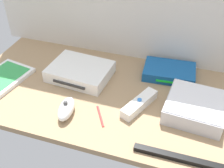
{
  "coord_description": "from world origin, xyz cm",
  "views": [
    {
      "loc": [
        22.49,
        -68.35,
        60.46
      ],
      "look_at": [
        0.0,
        0.0,
        4.0
      ],
      "focal_mm": 45.18,
      "sensor_mm": 36.0,
      "label": 1
    }
  ],
  "objects": [
    {
      "name": "game_case",
      "position": [
        -38.99,
        -4.91,
        0.76
      ],
      "size": [
        16.68,
        21.07,
        1.56
      ],
      "rotation": [
        0.0,
        0.0,
        -0.17
      ],
      "color": "white",
      "rests_on": "ground_plane"
    },
    {
      "name": "remote_nunchuk",
      "position": [
        -10.14,
        -13.49,
        2.04
      ],
      "size": [
        5.82,
        10.54,
        5.1
      ],
      "rotation": [
        0.0,
        0.0,
        0.15
      ],
      "color": "white",
      "rests_on": "ground_plane"
    },
    {
      "name": "stylus_pen",
      "position": [
        -0.1,
        -11.43,
        0.35
      ],
      "size": [
        5.27,
        8.06,
        0.7
      ],
      "primitive_type": "cylinder",
      "rotation": [
        0.0,
        1.57,
        2.12
      ],
      "color": "red",
      "rests_on": "ground_plane"
    },
    {
      "name": "game_console",
      "position": [
        -13.75,
        5.54,
        2.2
      ],
      "size": [
        22.16,
        17.71,
        4.4
      ],
      "rotation": [
        0.0,
        0.0,
        -0.08
      ],
      "color": "white",
      "rests_on": "ground_plane"
    },
    {
      "name": "mini_computer",
      "position": [
        26.79,
        -1.15,
        2.64
      ],
      "size": [
        18.21,
        18.21,
        5.3
      ],
      "rotation": [
        0.0,
        0.0,
        -0.07
      ],
      "color": "silver",
      "rests_on": "ground_plane"
    },
    {
      "name": "ground_plane",
      "position": [
        0.0,
        0.0,
        -1.0
      ],
      "size": [
        100.0,
        48.0,
        2.0
      ],
      "primitive_type": "cube",
      "color": "#9E7F5B",
      "rests_on": "ground"
    },
    {
      "name": "remote_wand",
      "position": [
        10.2,
        -3.82,
        1.51
      ],
      "size": [
        9.05,
        15.04,
        3.4
      ],
      "rotation": [
        0.0,
        0.0,
        -0.4
      ],
      "color": "white",
      "rests_on": "ground_plane"
    },
    {
      "name": "sensor_bar",
      "position": [
        24.84,
        -19.9,
        0.7
      ],
      "size": [
        24.02,
        2.04,
        1.4
      ],
      "primitive_type": "cube",
      "rotation": [
        0.0,
        0.0,
        0.01
      ],
      "color": "black",
      "rests_on": "ground_plane"
    },
    {
      "name": "network_router",
      "position": [
        16.34,
        15.96,
        1.7
      ],
      "size": [
        18.85,
        13.34,
        3.4
      ],
      "rotation": [
        0.0,
        0.0,
        0.08
      ],
      "color": "#145193",
      "rests_on": "ground_plane"
    }
  ]
}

